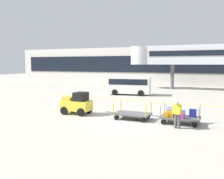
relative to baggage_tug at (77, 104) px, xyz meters
The scene contains 9 objects.
ground_plane 4.08m from the baggage_tug, ahead, with size 120.00×120.00×0.00m, color #B2ADA0.
apron_lead_line 8.13m from the baggage_tug, 80.91° to the left, with size 19.73×0.20×0.01m, color yellow.
terminal_building 26.50m from the baggage_tug, 81.27° to the left, with size 61.89×2.51×6.39m.
jet_bridge 21.55m from the baggage_tug, 71.62° to the left, with size 19.70×3.00×6.07m.
baggage_tug is the anchor object (origin of this frame).
baggage_cart_lead 4.18m from the baggage_tug, ahead, with size 3.01×1.43×1.10m.
baggage_cart_middle 7.09m from the baggage_tug, ahead, with size 3.01×1.43×1.10m.
baggage_handler 7.26m from the baggage_tug, 10.42° to the right, with size 0.47×0.48×1.56m.
shuttle_van 11.81m from the baggage_tug, 90.06° to the left, with size 4.99×2.46×2.10m.
Camera 1 is at (4.88, -14.99, 3.58)m, focal length 39.15 mm.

